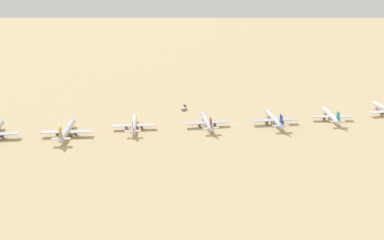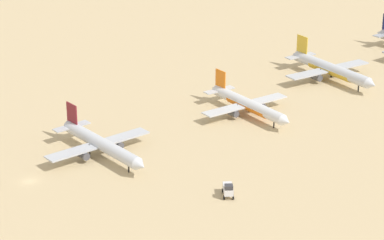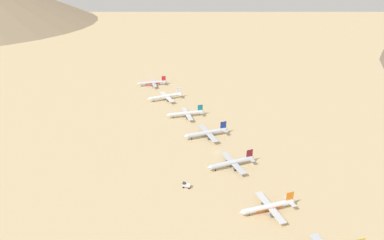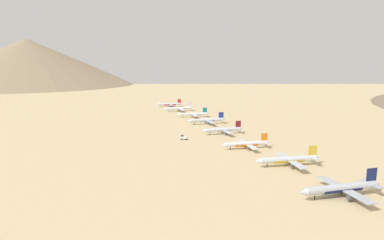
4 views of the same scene
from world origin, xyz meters
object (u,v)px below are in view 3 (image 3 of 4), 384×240
object	(u,v)px
parked_jet_1	(166,96)
parked_jet_2	(186,113)
service_truck	(186,185)
parked_jet_4	(232,162)
parked_jet_5	(269,207)
parked_jet_0	(153,83)
parked_jet_3	(207,133)

from	to	relation	value
parked_jet_1	parked_jet_2	bearing A→B (deg)	97.28
parked_jet_1	service_truck	distance (m)	163.50
parked_jet_2	parked_jet_4	world-z (taller)	parked_jet_4
parked_jet_5	service_truck	bearing A→B (deg)	-45.73
parked_jet_0	parked_jet_1	distance (m)	50.78
parked_jet_0	parked_jet_4	distance (m)	198.68
parked_jet_2	service_truck	world-z (taller)	parked_jet_2
parked_jet_3	parked_jet_4	distance (m)	51.13
parked_jet_2	parked_jet_5	world-z (taller)	parked_jet_5
parked_jet_0	parked_jet_2	size ratio (longest dim) A/B	0.97
parked_jet_1	parked_jet_5	bearing A→B (deg)	92.39
parked_jet_4	service_truck	size ratio (longest dim) A/B	7.06
parked_jet_4	parked_jet_5	bearing A→B (deg)	89.10
parked_jet_1	service_truck	bearing A→B (deg)	79.00
parked_jet_5	parked_jet_2	bearing A→B (deg)	-89.26
parked_jet_5	parked_jet_0	bearing A→B (deg)	-87.56
parked_jet_2	parked_jet_5	distance (m)	150.74
parked_jet_4	parked_jet_5	size ratio (longest dim) A/B	1.03
parked_jet_4	parked_jet_5	xyz separation A→B (m)	(0.84, 53.46, -0.17)
parked_jet_4	parked_jet_3	bearing A→B (deg)	-90.57
parked_jet_5	service_truck	size ratio (longest dim) A/B	6.84
parked_jet_5	parked_jet_4	bearing A→B (deg)	-90.90
parked_jet_1	parked_jet_3	distance (m)	96.99
parked_jet_3	parked_jet_5	size ratio (longest dim) A/B	1.09
parked_jet_1	parked_jet_4	xyz separation A→B (m)	(-9.22, 147.62, -0.09)
parked_jet_3	service_truck	size ratio (longest dim) A/B	7.42
parked_jet_2	service_truck	bearing A→B (deg)	71.14
parked_jet_4	service_truck	xyz separation A→B (m)	(40.41, 12.86, -1.81)
parked_jet_5	service_truck	world-z (taller)	parked_jet_5
parked_jet_2	parked_jet_5	bearing A→B (deg)	90.74
parked_jet_2	parked_jet_5	xyz separation A→B (m)	(-1.95, 150.72, -0.04)
parked_jet_0	parked_jet_3	xyz separation A→B (m)	(-12.06, 147.22, 0.48)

